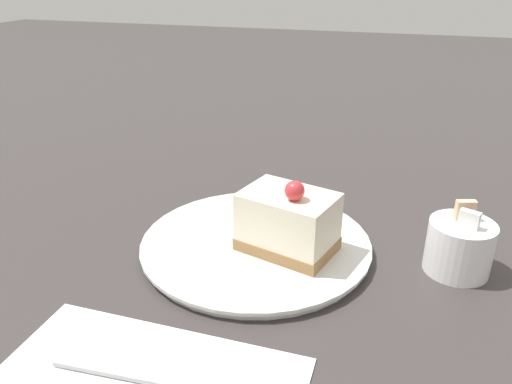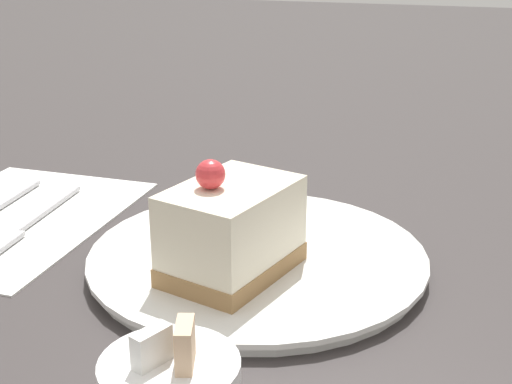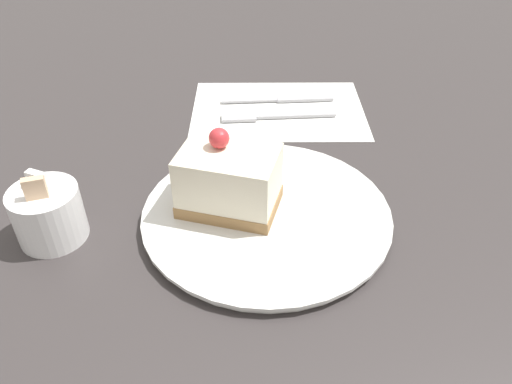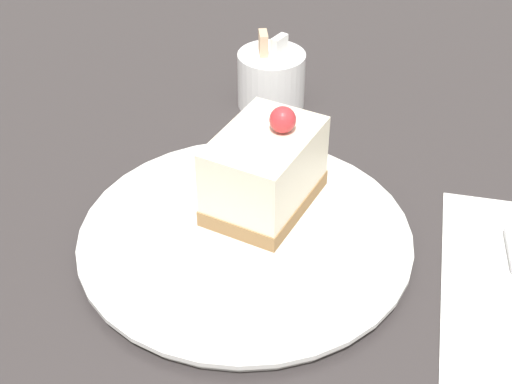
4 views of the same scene
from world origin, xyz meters
TOP-DOWN VIEW (x-y plane):
  - ground_plane at (0.00, 0.00)m, footprint 4.00×4.00m
  - plate at (-0.01, 0.01)m, footprint 0.26×0.26m
  - cake_slice at (-0.00, 0.05)m, footprint 0.09×0.11m
  - sugar_bowl at (-0.03, 0.23)m, footprint 0.07×0.07m

SIDE VIEW (x-z plane):
  - ground_plane at x=0.00m, z-range 0.00..0.00m
  - plate at x=-0.01m, z-range 0.00..0.01m
  - sugar_bowl at x=-0.03m, z-range -0.01..0.07m
  - cake_slice at x=0.00m, z-range 0.00..0.09m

